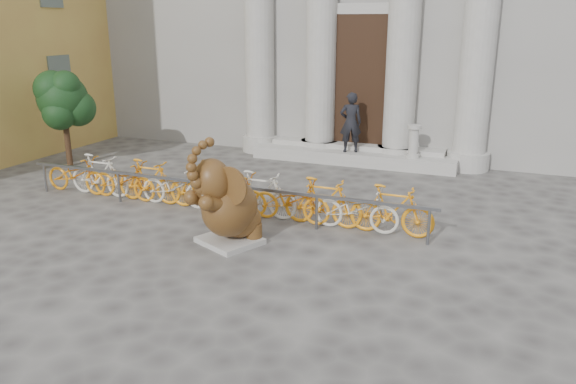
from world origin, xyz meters
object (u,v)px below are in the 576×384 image
at_px(elephant_statue, 227,206).
at_px(pedestrian, 351,122).
at_px(bike_rack, 216,189).
at_px(tree, 63,100).

distance_m(elephant_statue, pedestrian, 6.85).
bearing_deg(bike_rack, tree, 161.42).
relative_size(elephant_statue, bike_rack, 0.22).
bearing_deg(bike_rack, pedestrian, 73.54).
bearing_deg(pedestrian, tree, 1.53).
height_order(elephant_statue, bike_rack, elephant_statue).
height_order(bike_rack, tree, tree).
bearing_deg(tree, pedestrian, 23.81).
xyz_separation_m(elephant_statue, pedestrian, (0.41, 6.82, 0.47)).
bearing_deg(elephant_statue, bike_rack, 149.98).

